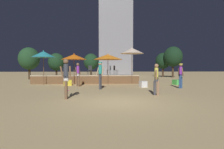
# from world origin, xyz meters

# --- Properties ---
(ground_plane) EXTENTS (120.00, 120.00, 0.00)m
(ground_plane) POSITION_xyz_m (0.00, 0.00, 0.00)
(ground_plane) COLOR tan
(wooden_deck) EXTENTS (9.83, 2.85, 0.80)m
(wooden_deck) POSITION_xyz_m (-2.18, 9.94, 0.36)
(wooden_deck) COLOR brown
(wooden_deck) RESTS_ON ground
(patio_umbrella_0) EXTENTS (2.25, 2.25, 2.77)m
(patio_umbrella_0) POSITION_xyz_m (-3.19, 8.40, 2.45)
(patio_umbrella_0) COLOR brown
(patio_umbrella_0) RESTS_ON ground
(patio_umbrella_1) EXTENTS (2.64, 2.64, 2.78)m
(patio_umbrella_1) POSITION_xyz_m (-0.16, 8.39, 2.46)
(patio_umbrella_1) COLOR brown
(patio_umbrella_1) RESTS_ON ground
(patio_umbrella_2) EXTENTS (2.06, 2.06, 2.99)m
(patio_umbrella_2) POSITION_xyz_m (-5.73, 8.01, 2.64)
(patio_umbrella_2) COLOR brown
(patio_umbrella_2) RESTS_ON ground
(patio_umbrella_3) EXTENTS (2.13, 2.13, 3.38)m
(patio_umbrella_3) POSITION_xyz_m (2.06, 8.51, 3.04)
(patio_umbrella_3) COLOR brown
(patio_umbrella_3) RESTS_ON ground
(cube_seat_0) EXTENTS (0.59, 0.59, 0.47)m
(cube_seat_0) POSITION_xyz_m (2.42, 5.67, 0.23)
(cube_seat_0) COLOR white
(cube_seat_0) RESTS_ON ground
(cube_seat_1) EXTENTS (0.76, 0.76, 0.43)m
(cube_seat_1) POSITION_xyz_m (5.89, 7.51, 0.21)
(cube_seat_1) COLOR #4CC651
(cube_seat_1) RESTS_ON ground
(cube_seat_2) EXTENTS (0.76, 0.76, 0.45)m
(cube_seat_2) POSITION_xyz_m (-3.58, 7.40, 0.23)
(cube_seat_2) COLOR yellow
(cube_seat_2) RESTS_ON ground
(person_0) EXTENTS (0.52, 0.31, 1.89)m
(person_0) POSITION_xyz_m (-2.40, 0.93, 1.06)
(person_0) COLOR brown
(person_0) RESTS_ON ground
(person_1) EXTENTS (0.28, 0.55, 1.69)m
(person_1) POSITION_xyz_m (2.20, 1.74, 0.91)
(person_1) COLOR #3F3F47
(person_1) RESTS_ON ground
(person_2) EXTENTS (0.59, 0.31, 1.89)m
(person_2) POSITION_xyz_m (-0.82, 4.54, 1.10)
(person_2) COLOR #3F3F47
(person_2) RESTS_ON ground
(person_3) EXTENTS (0.41, 0.50, 1.86)m
(person_3) POSITION_xyz_m (-2.60, 6.52, 1.04)
(person_3) COLOR brown
(person_3) RESTS_ON ground
(person_4) EXTENTS (0.29, 0.49, 1.79)m
(person_4) POSITION_xyz_m (4.94, 4.78, 1.02)
(person_4) COLOR #2D4C7F
(person_4) RESTS_ON ground
(bistro_chair_0) EXTENTS (0.46, 0.46, 0.90)m
(bistro_chair_0) POSITION_xyz_m (0.60, 9.82, 1.34)
(bistro_chair_0) COLOR #47474C
(bistro_chair_0) RESTS_ON wooden_deck
(bistro_chair_1) EXTENTS (0.40, 0.40, 0.90)m
(bistro_chair_1) POSITION_xyz_m (-0.96, 9.93, 1.34)
(bistro_chair_1) COLOR #1E4C47
(bistro_chair_1) RESTS_ON wooden_deck
(bistro_chair_2) EXTENTS (0.46, 0.46, 0.90)m
(bistro_chair_2) POSITION_xyz_m (-1.84, 9.20, 1.34)
(bistro_chair_2) COLOR #2D3338
(bistro_chair_2) RESTS_ON wooden_deck
(bistro_chair_3) EXTENTS (0.41, 0.41, 0.90)m
(bistro_chair_3) POSITION_xyz_m (0.09, 10.76, 1.34)
(bistro_chair_3) COLOR #2D3338
(bistro_chair_3) RESTS_ON wooden_deck
(frisbee_disc) EXTENTS (0.22, 0.22, 0.03)m
(frisbee_disc) POSITION_xyz_m (-2.93, 3.89, 0.02)
(frisbee_disc) COLOR #E54C99
(frisbee_disc) RESTS_ON ground
(background_tree_0) EXTENTS (2.81, 2.81, 4.73)m
(background_tree_0) POSITION_xyz_m (10.19, 18.80, 3.18)
(background_tree_0) COLOR #3D2B1C
(background_tree_0) RESTS_ON ground
(background_tree_1) EXTENTS (2.35, 2.35, 3.90)m
(background_tree_1) POSITION_xyz_m (9.20, 20.34, 2.60)
(background_tree_1) COLOR #3D2B1C
(background_tree_1) RESTS_ON ground
(background_tree_2) EXTENTS (2.52, 2.52, 3.80)m
(background_tree_2) POSITION_xyz_m (-7.87, 20.65, 2.40)
(background_tree_2) COLOR #3D2B1C
(background_tree_2) RESTS_ON ground
(background_tree_3) EXTENTS (2.06, 2.06, 3.48)m
(background_tree_3) POSITION_xyz_m (-2.22, 17.34, 2.33)
(background_tree_3) COLOR #3D2B1C
(background_tree_3) RESTS_ON ground
(background_tree_4) EXTENTS (2.57, 2.57, 4.06)m
(background_tree_4) POSITION_xyz_m (-9.91, 15.37, 2.64)
(background_tree_4) COLOR #3D2B1C
(background_tree_4) RESTS_ON ground
(distant_building) EXTENTS (6.66, 3.43, 15.45)m
(distant_building) POSITION_xyz_m (2.07, 28.26, 7.72)
(distant_building) COLOR gray
(distant_building) RESTS_ON ground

